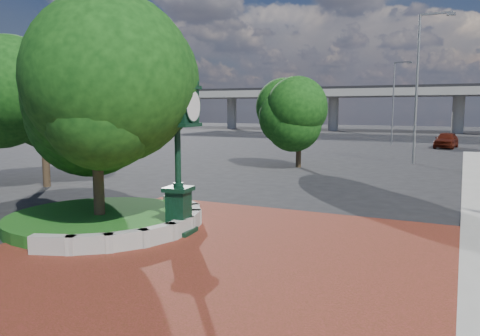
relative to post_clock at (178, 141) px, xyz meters
name	(u,v)px	position (x,y,z in m)	size (l,w,h in m)	color
ground	(232,244)	(2.00, -0.24, -2.95)	(200.00, 200.00, 0.00)	black
plaza	(216,253)	(2.00, -1.24, -2.93)	(12.00, 12.00, 0.04)	#642C17
planter_wall	(156,225)	(-0.71, -0.24, -2.68)	(2.96, 6.77, 0.54)	#9E9B93
grass_bed	(100,220)	(-3.00, -0.24, -2.75)	(6.10, 6.10, 0.40)	#1C4E16
overpass	(424,92)	(1.78, 69.76, 3.59)	(90.00, 12.00, 7.50)	#9E9B93
tree_planter	(96,115)	(-3.00, -0.24, 0.78)	(5.20, 5.20, 6.33)	#38281C
tree_northwest	(43,105)	(-11.00, 4.76, 1.18)	(5.60, 5.60, 6.93)	#38281C
tree_street	(299,119)	(-2.00, 17.76, 0.29)	(4.40, 4.40, 5.45)	#38281C
post_clock	(178,141)	(0.00, 0.00, 0.00)	(1.21, 1.21, 5.36)	black
parked_car	(446,140)	(6.40, 38.77, -2.14)	(1.89, 4.71, 1.60)	#50170B
street_lamp_near	(421,77)	(5.03, 23.24, 3.16)	(2.34, 0.30, 10.41)	slate
street_lamp_far	(395,97)	(1.16, 40.34, 2.21)	(1.93, 0.72, 8.79)	slate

